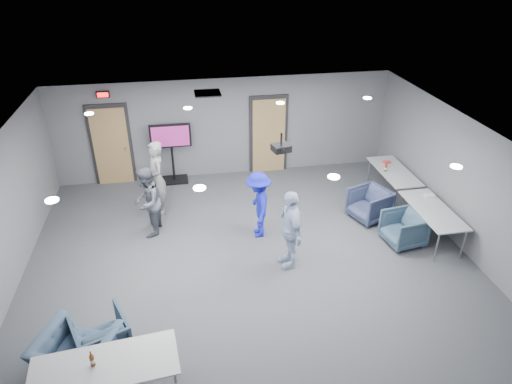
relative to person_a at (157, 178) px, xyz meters
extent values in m
plane|color=#3E4147|center=(1.83, -2.19, -0.90)|extent=(9.00, 9.00, 0.00)
plane|color=white|center=(1.83, -2.19, 1.80)|extent=(9.00, 9.00, 0.00)
cube|color=slate|center=(1.83, 1.81, 0.45)|extent=(9.00, 0.02, 2.70)
cube|color=slate|center=(1.83, -6.19, 0.45)|extent=(9.00, 0.02, 2.70)
cube|color=slate|center=(-2.67, -2.19, 0.45)|extent=(0.02, 8.00, 2.70)
cube|color=slate|center=(6.33, -2.19, 0.45)|extent=(0.02, 8.00, 2.70)
cube|color=black|center=(-1.17, 1.78, 0.18)|extent=(1.06, 0.06, 2.24)
cube|color=tan|center=(-1.17, 1.74, 0.15)|extent=(0.90, 0.05, 2.10)
cylinder|color=gray|center=(-0.82, 1.69, 0.10)|extent=(0.04, 0.10, 0.04)
cube|color=black|center=(3.03, 1.78, 0.18)|extent=(1.06, 0.06, 2.24)
cube|color=tan|center=(3.03, 1.74, 0.15)|extent=(0.90, 0.05, 2.10)
cylinder|color=gray|center=(3.38, 1.69, 0.10)|extent=(0.04, 0.10, 0.04)
cube|color=black|center=(-1.17, 1.75, 1.55)|extent=(0.32, 0.06, 0.16)
cube|color=#FF0C0C|center=(-1.17, 1.71, 1.55)|extent=(0.26, 0.02, 0.11)
cube|color=black|center=(1.33, 0.61, 1.78)|extent=(0.60, 0.60, 0.03)
cylinder|color=white|center=(-1.17, -3.99, 1.78)|extent=(0.18, 0.18, 0.02)
cylinder|color=white|center=(-1.17, -0.39, 1.78)|extent=(0.18, 0.18, 0.02)
cylinder|color=white|center=(0.83, -3.99, 1.78)|extent=(0.18, 0.18, 0.02)
cylinder|color=white|center=(0.83, -0.39, 1.78)|extent=(0.18, 0.18, 0.02)
cylinder|color=white|center=(2.83, -3.99, 1.78)|extent=(0.18, 0.18, 0.02)
cylinder|color=white|center=(2.83, -0.39, 1.78)|extent=(0.18, 0.18, 0.02)
cylinder|color=white|center=(4.83, -3.99, 1.78)|extent=(0.18, 0.18, 0.02)
cylinder|color=white|center=(4.83, -0.39, 1.78)|extent=(0.18, 0.18, 0.02)
imported|color=gray|center=(0.00, 0.00, 0.00)|extent=(0.59, 0.75, 1.80)
imported|color=#4B515B|center=(-0.21, -0.92, -0.10)|extent=(0.75, 0.88, 1.61)
imported|color=silver|center=(2.59, -2.55, -0.06)|extent=(0.49, 1.01, 1.67)
imported|color=#1D23BE|center=(2.16, -1.39, -0.14)|extent=(0.63, 1.02, 1.53)
imported|color=#353E5B|center=(4.85, -1.18, -0.53)|extent=(1.05, 1.04, 0.75)
imported|color=#395063|center=(5.18, -2.26, -0.54)|extent=(0.89, 0.87, 0.72)
imported|color=#334758|center=(-0.86, -4.30, -0.54)|extent=(1.02, 1.04, 0.73)
imported|color=#3C4F69|center=(-1.15, -4.59, -0.54)|extent=(1.39, 1.32, 0.72)
cube|color=#AFB2B4|center=(5.83, -0.29, -0.19)|extent=(0.74, 1.78, 0.03)
cylinder|color=gray|center=(5.54, 0.52, -0.55)|extent=(0.04, 0.04, 0.70)
cylinder|color=gray|center=(5.54, -1.09, -0.55)|extent=(0.04, 0.04, 0.70)
cylinder|color=gray|center=(6.12, 0.52, -0.55)|extent=(0.04, 0.04, 0.70)
cylinder|color=gray|center=(6.12, -1.09, -0.55)|extent=(0.04, 0.04, 0.70)
cube|color=#AFB2B4|center=(5.83, -2.19, -0.19)|extent=(0.75, 1.79, 0.03)
cylinder|color=gray|center=(5.54, -1.37, -0.55)|extent=(0.04, 0.04, 0.70)
cylinder|color=gray|center=(5.54, -3.00, -0.55)|extent=(0.04, 0.04, 0.70)
cylinder|color=gray|center=(6.12, -1.37, -0.55)|extent=(0.04, 0.04, 0.70)
cylinder|color=gray|center=(6.12, -3.00, -0.55)|extent=(0.04, 0.04, 0.70)
cube|color=#AFB2B4|center=(-0.65, -5.19, -0.19)|extent=(2.04, 1.01, 0.03)
cylinder|color=gray|center=(0.22, -4.78, -0.55)|extent=(0.04, 0.04, 0.70)
cylinder|color=gray|center=(-1.59, -4.95, -0.55)|extent=(0.04, 0.04, 0.70)
cylinder|color=#562B0E|center=(-0.80, -5.17, -0.08)|extent=(0.06, 0.06, 0.18)
cylinder|color=#562B0E|center=(-0.80, -5.17, 0.05)|extent=(0.02, 0.02, 0.08)
cylinder|color=beige|center=(-0.80, -5.17, -0.08)|extent=(0.07, 0.07, 0.06)
cylinder|color=#562B0E|center=(5.60, -0.27, -0.09)|extent=(0.06, 0.06, 0.16)
cylinder|color=#562B0E|center=(5.60, -0.27, 0.02)|extent=(0.02, 0.02, 0.07)
cylinder|color=beige|center=(5.60, -0.27, -0.09)|extent=(0.06, 0.06, 0.05)
cube|color=red|center=(5.83, 0.18, -0.15)|extent=(0.23, 0.18, 0.04)
cube|color=silver|center=(6.04, -1.66, -0.15)|extent=(0.24, 0.18, 0.05)
cube|color=black|center=(0.37, 1.56, -0.87)|extent=(0.71, 0.51, 0.06)
cylinder|color=black|center=(0.37, 1.56, -0.24)|extent=(0.06, 0.06, 1.22)
cube|color=black|center=(0.37, 1.56, 0.42)|extent=(1.07, 0.07, 0.63)
cube|color=#771A5A|center=(0.37, 1.51, 0.42)|extent=(0.97, 0.01, 0.55)
cylinder|color=black|center=(2.45, -2.15, 1.68)|extent=(0.04, 0.04, 0.22)
cube|color=black|center=(2.45, -2.15, 1.50)|extent=(0.37, 0.33, 0.13)
cylinder|color=black|center=(2.45, -2.30, 1.50)|extent=(0.08, 0.06, 0.08)
camera|label=1|loc=(0.62, -9.76, 4.87)|focal=32.00mm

